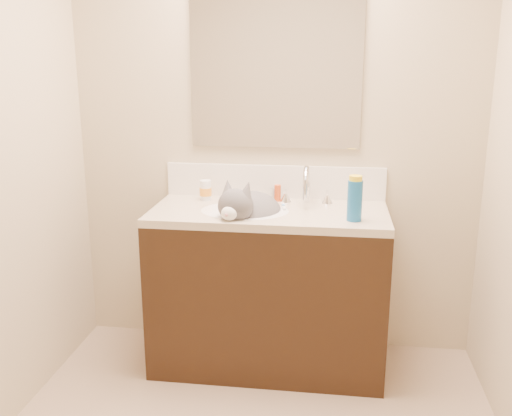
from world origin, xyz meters
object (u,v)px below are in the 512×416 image
(cat, at_px, (248,214))
(vanity_cabinet, at_px, (269,292))
(amber_bottle, at_px, (278,193))
(spray_can, at_px, (355,201))
(pill_bottle, at_px, (206,190))
(silver_jar, at_px, (276,194))
(basin, at_px, (245,224))
(faucet, at_px, (306,188))

(cat, bearing_deg, vanity_cabinet, 32.13)
(amber_bottle, relative_size, spray_can, 0.46)
(pill_bottle, height_order, spray_can, spray_can)
(vanity_cabinet, bearing_deg, pill_bottle, 156.62)
(cat, xyz_separation_m, spray_can, (0.53, -0.11, 0.11))
(pill_bottle, distance_m, spray_can, 0.84)
(amber_bottle, distance_m, spray_can, 0.52)
(cat, xyz_separation_m, pill_bottle, (-0.26, 0.19, 0.07))
(silver_jar, xyz_separation_m, amber_bottle, (0.01, -0.03, 0.01))
(basin, relative_size, cat, 0.91)
(faucet, xyz_separation_m, spray_can, (0.24, -0.28, 0.01))
(basin, bearing_deg, spray_can, -11.45)
(spray_can, bearing_deg, pill_bottle, 159.29)
(vanity_cabinet, height_order, cat, cat)
(basin, bearing_deg, silver_jar, 61.63)
(vanity_cabinet, height_order, basin, basin)
(silver_jar, distance_m, spray_can, 0.55)
(cat, height_order, amber_bottle, cat)
(vanity_cabinet, height_order, faucet, faucet)
(faucet, distance_m, spray_can, 0.37)
(basin, bearing_deg, amber_bottle, 56.11)
(basin, xyz_separation_m, amber_bottle, (0.14, 0.22, 0.11))
(pill_bottle, bearing_deg, basin, -37.52)
(pill_bottle, xyz_separation_m, silver_jar, (0.38, 0.06, -0.02))
(cat, bearing_deg, spray_can, 4.13)
(basin, distance_m, faucet, 0.38)
(silver_jar, relative_size, amber_bottle, 0.70)
(pill_bottle, height_order, amber_bottle, pill_bottle)
(faucet, relative_size, cat, 0.56)
(basin, bearing_deg, cat, -3.14)
(cat, relative_size, amber_bottle, 5.58)
(vanity_cabinet, xyz_separation_m, faucet, (0.18, 0.14, 0.54))
(faucet, xyz_separation_m, silver_jar, (-0.17, 0.08, -0.05))
(amber_bottle, bearing_deg, cat, -121.00)
(silver_jar, bearing_deg, vanity_cabinet, -93.78)
(faucet, xyz_separation_m, amber_bottle, (-0.16, 0.05, -0.04))
(faucet, distance_m, cat, 0.35)
(basin, relative_size, faucet, 1.61)
(faucet, relative_size, amber_bottle, 3.15)
(basin, distance_m, spray_can, 0.58)
(faucet, bearing_deg, silver_jar, 153.68)
(spray_can, bearing_deg, faucet, 131.15)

